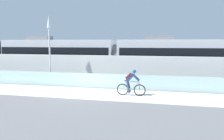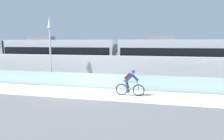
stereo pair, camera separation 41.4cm
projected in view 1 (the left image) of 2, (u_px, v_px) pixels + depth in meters
name	position (u px, v px, depth m)	size (l,w,h in m)	color
ground_plane	(83.00, 93.00, 14.96)	(200.00, 200.00, 0.00)	slate
bike_path_deck	(83.00, 93.00, 14.96)	(32.00, 3.20, 0.01)	silver
glass_parapet	(92.00, 81.00, 16.68)	(32.00, 0.05, 1.03)	silver
concrete_barrier_wall	(99.00, 69.00, 18.35)	(32.00, 0.36, 2.20)	silver
tram_rail_near	(107.00, 78.00, 20.88)	(32.00, 0.08, 0.01)	#595654
tram_rail_far	(111.00, 76.00, 22.27)	(32.00, 0.08, 0.01)	#595654
tram	(117.00, 57.00, 21.19)	(22.56, 2.54, 3.81)	silver
cyclist_on_bike	(131.00, 83.00, 14.16)	(1.77, 0.58, 1.61)	black
lamp_post_antenna	(49.00, 41.00, 17.42)	(0.28, 0.28, 5.20)	gray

